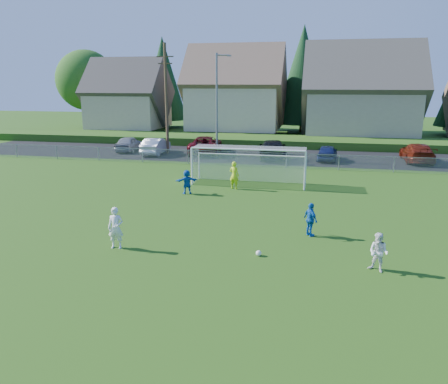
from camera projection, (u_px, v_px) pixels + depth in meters
The scene contains 21 objects.
ground at pixel (171, 295), 13.86m from camera, with size 160.00×160.00×0.00m, color #193D0C.
asphalt_lot at pixel (268, 156), 39.93m from camera, with size 60.00×60.00×0.00m, color black.
grass_embankment at pixel (276, 141), 46.95m from camera, with size 70.00×6.00×0.80m, color #1E420F.
soccer_ball at pixel (259, 253), 16.94m from camera, with size 0.22×0.22×0.22m, color white.
player_white_a at pixel (116, 228), 17.58m from camera, with size 0.62×0.41×1.71m, color white.
player_white_b at pixel (378, 253), 15.41m from camera, with size 0.69×0.54×1.43m, color white.
player_blue_a at pixel (311, 220), 19.00m from camera, with size 0.88×0.36×1.50m, color #1256B1.
player_blue_b at pixel (187, 182), 26.27m from camera, with size 1.36×0.43×1.47m, color #1256B1.
goalkeeper at pixel (234, 175), 27.44m from camera, with size 0.64×0.42×1.76m, color #C7EB1B.
car_a at pixel (129, 144), 42.62m from camera, with size 1.72×4.29×1.46m, color gray.
car_b at pixel (156, 146), 40.81m from camera, with size 1.60×4.58×1.51m, color silver.
car_c at pixel (205, 145), 41.20m from camera, with size 2.72×5.90×1.64m, color #530911.
car_d at pixel (273, 149), 38.50m from camera, with size 2.30×5.65×1.64m, color black.
car_e at pixel (327, 153), 37.54m from camera, with size 1.60×3.97×1.35m, color #16204E.
car_g at pixel (417, 153), 36.79m from camera, with size 2.20×5.41×1.57m, color #62180A.
soccer_goal at pixel (250, 159), 28.68m from camera, with size 7.42×1.90×2.50m.
chainlink_fence at pixel (261, 159), 34.57m from camera, with size 52.06×0.06×1.20m.
streetlight at pixel (217, 102), 38.23m from camera, with size 1.38×0.18×9.00m.
utility_pole at pixel (166, 98), 40.13m from camera, with size 1.60×0.26×10.00m.
houses_row at pixel (301, 76), 51.93m from camera, with size 53.90×11.45×13.27m.
tree_row at pixel (295, 80), 58.17m from camera, with size 65.98×12.36×13.80m.
Camera 1 is at (4.28, -12.01, 6.56)m, focal length 35.00 mm.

